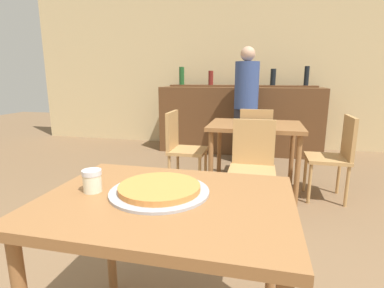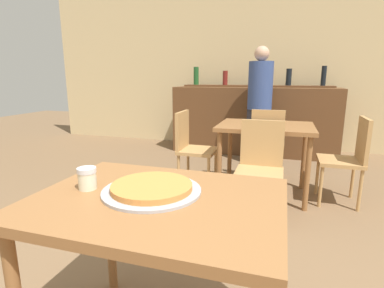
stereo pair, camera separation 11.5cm
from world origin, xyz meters
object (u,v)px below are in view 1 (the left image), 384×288
object	(u,v)px
chair_far_side_right	(336,152)
pizza_tray	(159,189)
chair_far_side_front	(252,162)
cheese_shaker	(92,181)
chair_far_side_left	(181,144)
person_standing	(246,101)
chair_far_side_back	(256,138)

from	to	relation	value
chair_far_side_right	pizza_tray	xyz separation A→B (m)	(-1.15, -2.04, 0.28)
chair_far_side_front	chair_far_side_right	distance (m)	0.96
cheese_shaker	chair_far_side_right	bearing A→B (deg)	55.66
chair_far_side_right	cheese_shaker	size ratio (longest dim) A/B	9.05
chair_far_side_left	person_standing	world-z (taller)	person_standing
person_standing	chair_far_side_front	bearing A→B (deg)	-84.49
chair_far_side_back	chair_far_side_right	distance (m)	0.96
chair_far_side_front	chair_far_side_back	xyz separation A→B (m)	(0.00, 1.06, 0.00)
chair_far_side_front	pizza_tray	distance (m)	1.58
chair_far_side_back	pizza_tray	xyz separation A→B (m)	(-0.34, -2.58, 0.28)
chair_far_side_front	cheese_shaker	distance (m)	1.71
chair_far_side_front	pizza_tray	size ratio (longest dim) A/B	2.07
chair_far_side_right	chair_far_side_front	bearing A→B (deg)	-56.58
chair_far_side_left	person_standing	distance (m)	1.43
pizza_tray	cheese_shaker	bearing A→B (deg)	-170.42
chair_far_side_front	pizza_tray	xyz separation A→B (m)	(-0.34, -1.51, 0.28)
chair_far_side_left	pizza_tray	distance (m)	2.12
chair_far_side_back	chair_far_side_left	world-z (taller)	same
chair_far_side_right	cheese_shaker	distance (m)	2.55
pizza_tray	person_standing	distance (m)	3.27
chair_far_side_front	chair_far_side_left	bearing A→B (deg)	146.58
chair_far_side_back	cheese_shaker	xyz separation A→B (m)	(-0.62, -2.62, 0.32)
chair_far_side_front	chair_far_side_left	world-z (taller)	same
person_standing	cheese_shaker	bearing A→B (deg)	-97.81
pizza_tray	person_standing	bearing A→B (deg)	86.97
chair_far_side_right	person_standing	distance (m)	1.61
person_standing	chair_far_side_left	bearing A→B (deg)	-117.47
chair_far_side_front	cheese_shaker	world-z (taller)	chair_far_side_front
chair_far_side_left	chair_far_side_right	xyz separation A→B (m)	(1.61, 0.00, 0.00)
chair_far_side_front	person_standing	distance (m)	1.81
chair_far_side_back	chair_far_side_right	xyz separation A→B (m)	(0.81, -0.53, 0.00)
chair_far_side_back	person_standing	size ratio (longest dim) A/B	0.52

